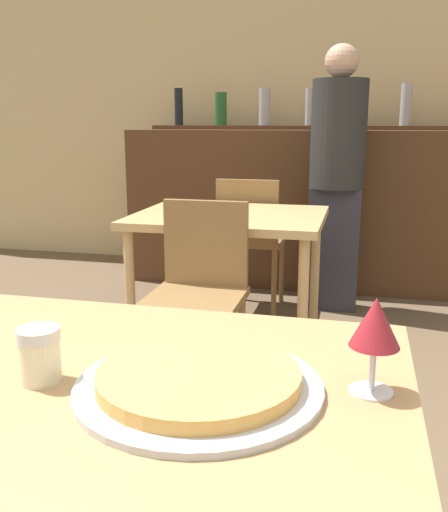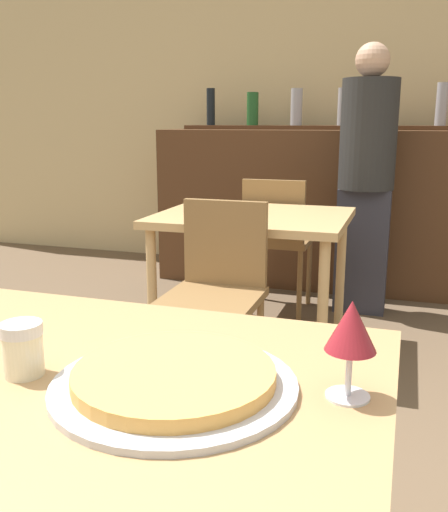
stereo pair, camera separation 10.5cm
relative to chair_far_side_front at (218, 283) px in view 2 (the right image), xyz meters
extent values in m
cube|color=#D1B784|center=(0.26, 2.45, 0.89)|extent=(8.00, 0.05, 2.80)
cube|color=#A87F51|center=(0.26, -1.51, 0.24)|extent=(1.02, 0.85, 0.04)
cylinder|color=#A87F51|center=(-0.19, -1.15, -0.14)|extent=(0.05, 0.05, 0.73)
cube|color=tan|center=(0.00, 0.58, 0.20)|extent=(0.97, 0.80, 0.04)
cylinder|color=tan|center=(-0.43, 0.24, -0.17)|extent=(0.05, 0.05, 0.69)
cylinder|color=tan|center=(0.43, 0.24, -0.17)|extent=(0.05, 0.05, 0.69)
cylinder|color=tan|center=(-0.43, 0.92, -0.17)|extent=(0.05, 0.05, 0.69)
cylinder|color=tan|center=(0.43, 0.92, -0.17)|extent=(0.05, 0.05, 0.69)
cube|color=#4C2D19|center=(0.26, 1.95, 0.06)|extent=(2.60, 0.56, 1.14)
cube|color=#4C2D19|center=(0.26, 2.09, 0.64)|extent=(2.39, 0.24, 0.03)
cylinder|color=black|center=(-0.76, 2.09, 0.80)|extent=(0.07, 0.07, 0.28)
cylinder|color=#1E5123|center=(-0.42, 2.09, 0.78)|extent=(0.09, 0.09, 0.25)
cylinder|color=#9999A3|center=(-0.08, 2.09, 0.79)|extent=(0.09, 0.09, 0.27)
cylinder|color=#9999A3|center=(0.26, 2.09, 0.79)|extent=(0.07, 0.07, 0.27)
cylinder|color=#5B3314|center=(0.60, 2.09, 0.79)|extent=(0.06, 0.06, 0.27)
cylinder|color=#9999A3|center=(0.94, 2.09, 0.80)|extent=(0.08, 0.08, 0.29)
cube|color=olive|center=(0.00, -0.07, -0.05)|extent=(0.40, 0.40, 0.04)
cube|color=olive|center=(0.00, 0.11, 0.16)|extent=(0.38, 0.04, 0.38)
cylinder|color=olive|center=(-0.17, -0.24, -0.29)|extent=(0.03, 0.03, 0.44)
cylinder|color=olive|center=(0.17, -0.24, -0.29)|extent=(0.03, 0.03, 0.44)
cylinder|color=olive|center=(-0.17, 0.10, -0.29)|extent=(0.03, 0.03, 0.44)
cylinder|color=olive|center=(0.17, 0.10, -0.29)|extent=(0.03, 0.03, 0.44)
cube|color=olive|center=(0.00, 1.23, -0.05)|extent=(0.40, 0.40, 0.04)
cube|color=olive|center=(0.00, 1.05, 0.16)|extent=(0.38, 0.04, 0.38)
cylinder|color=olive|center=(0.17, 1.40, -0.29)|extent=(0.03, 0.03, 0.44)
cylinder|color=olive|center=(-0.17, 1.40, -0.29)|extent=(0.03, 0.03, 0.44)
cylinder|color=olive|center=(0.17, 1.06, -0.29)|extent=(0.03, 0.03, 0.44)
cylinder|color=olive|center=(-0.17, 1.06, -0.29)|extent=(0.03, 0.03, 0.44)
cylinder|color=#B7B7BC|center=(0.42, -1.47, 0.27)|extent=(0.40, 0.40, 0.01)
cylinder|color=gold|center=(0.42, -1.47, 0.29)|extent=(0.33, 0.33, 0.02)
cylinder|color=beige|center=(0.16, -1.50, 0.30)|extent=(0.07, 0.07, 0.07)
cylinder|color=silver|center=(0.16, -1.50, 0.35)|extent=(0.07, 0.07, 0.02)
cube|color=#2D2D38|center=(0.51, 1.37, -0.12)|extent=(0.32, 0.18, 0.79)
cylinder|color=#262626|center=(0.51, 1.37, 0.61)|extent=(0.34, 0.34, 0.66)
sphere|color=tan|center=(0.51, 1.37, 1.04)|extent=(0.20, 0.20, 0.20)
cylinder|color=silver|center=(0.69, -1.42, 0.26)|extent=(0.07, 0.07, 0.00)
cylinder|color=silver|center=(0.69, -1.42, 0.30)|extent=(0.01, 0.01, 0.07)
cone|color=maroon|center=(0.69, -1.42, 0.38)|extent=(0.08, 0.08, 0.08)
camera|label=1|loc=(0.66, -2.29, 0.69)|focal=40.00mm
camera|label=2|loc=(0.76, -2.26, 0.69)|focal=40.00mm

